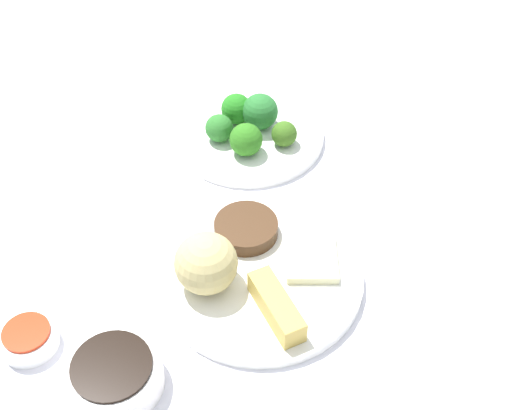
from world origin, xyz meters
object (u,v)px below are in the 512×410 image
main_plate (260,276)px  sauce_ramekin_sweet_and_sour (29,339)px  broccoli_plate (249,134)px  soy_sauce_bowl (114,375)px

main_plate → sauce_ramekin_sweet_and_sour: sauce_ramekin_sweet_and_sour is taller
broccoli_plate → soy_sauce_bowl: size_ratio=2.16×
main_plate → soy_sauce_bowl: soy_sauce_bowl is taller
broccoli_plate → sauce_ramekin_sweet_and_sour: (0.16, 0.42, 0.00)m
soy_sauce_bowl → sauce_ramekin_sweet_and_sour: soy_sauce_bowl is taller
main_plate → broccoli_plate: bearing=-73.5°
sauce_ramekin_sweet_and_sour → soy_sauce_bowl: bearing=167.6°
broccoli_plate → sauce_ramekin_sweet_and_sour: size_ratio=3.50×
main_plate → soy_sauce_bowl: (0.12, 0.18, 0.01)m
soy_sauce_bowl → sauce_ramekin_sweet_and_sour: 0.12m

